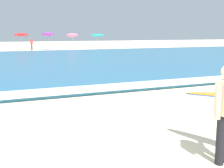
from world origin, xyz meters
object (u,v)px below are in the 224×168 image
Objects in this scene: beach_umbrella_5 at (48,34)px; beach_umbrella_7 at (97,35)px; beach_umbrella_6 at (72,35)px; beach_umbrella_4 at (21,35)px; beachgoer_near_row_right at (32,44)px.

beach_umbrella_5 is 8.03m from beach_umbrella_7.
beach_umbrella_5 is 4.58m from beach_umbrella_6.
beachgoer_near_row_right is at bearing -61.09° from beach_umbrella_4.
beach_umbrella_6 is 6.75m from beachgoer_near_row_right.
beach_umbrella_6 is (4.03, 2.17, -0.16)m from beach_umbrella_5.
beach_umbrella_5 reaches higher than beachgoer_near_row_right.
beach_umbrella_5 is 2.58m from beachgoer_near_row_right.
beach_umbrella_4 is 3.75m from beach_umbrella_5.
beachgoer_near_row_right is (-6.28, -2.22, -1.10)m from beach_umbrella_6.
beach_umbrella_4 is at bearing 179.45° from beach_umbrella_7.
beach_umbrella_7 is 10.31m from beachgoer_near_row_right.
beach_umbrella_4 reaches higher than beach_umbrella_7.
beach_umbrella_5 is at bearing 1.16° from beachgoer_near_row_right.
beach_umbrella_4 is 1.10× the size of beach_umbrella_7.
beach_umbrella_5 is at bearing -28.96° from beach_umbrella_4.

